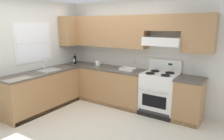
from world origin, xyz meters
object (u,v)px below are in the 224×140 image
(stove, at_px, (159,93))
(wine_bottle, at_px, (75,59))
(paper_towel_roll, at_px, (98,63))
(bowl, at_px, (128,69))

(stove, relative_size, wine_bottle, 3.84)
(wine_bottle, bearing_deg, stove, 1.49)
(paper_towel_roll, bearing_deg, bowl, -6.62)
(stove, height_order, wine_bottle, wine_bottle)
(stove, height_order, paper_towel_roll, stove)
(stove, distance_m, wine_bottle, 2.50)
(bowl, distance_m, paper_towel_roll, 0.97)
(stove, distance_m, bowl, 0.91)
(bowl, bearing_deg, paper_towel_roll, 173.38)
(paper_towel_roll, bearing_deg, stove, -2.77)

